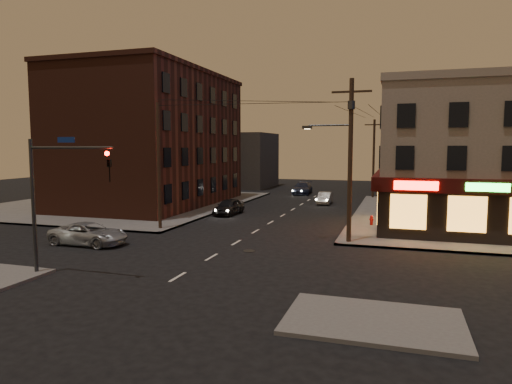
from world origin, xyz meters
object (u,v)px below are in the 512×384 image
at_px(sedan_near, 229,207).
at_px(sedan_far, 302,188).
at_px(suv_cross, 89,234).
at_px(fire_hydrant, 371,220).
at_px(sedan_mid, 325,198).

xyz_separation_m(sedan_near, sedan_far, (2.67, 19.31, 0.05)).
relative_size(suv_cross, sedan_far, 0.93).
relative_size(suv_cross, sedan_near, 1.17).
xyz_separation_m(sedan_far, fire_hydrant, (9.83, -21.90, -0.21)).
bearing_deg(suv_cross, fire_hydrant, -53.21).
bearing_deg(fire_hydrant, sedan_far, 114.18).
bearing_deg(fire_hydrant, suv_cross, -144.37).
bearing_deg(sedan_near, sedan_far, 85.05).
distance_m(suv_cross, sedan_near, 14.76).
relative_size(sedan_far, fire_hydrant, 7.09).
xyz_separation_m(suv_cross, sedan_near, (3.80, 14.27, 0.03)).
distance_m(sedan_near, sedan_mid, 12.29).
xyz_separation_m(sedan_mid, sedan_far, (-4.29, 9.18, 0.13)).
relative_size(suv_cross, fire_hydrant, 6.62).
bearing_deg(sedan_mid, suv_cross, -115.26).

